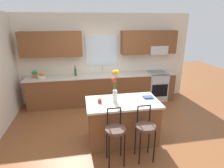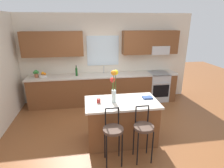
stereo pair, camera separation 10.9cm
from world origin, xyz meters
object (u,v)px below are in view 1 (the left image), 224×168
flower_vase (115,84)px  potted_plant_small (35,74)px  cookbook (148,97)px  bottle_olive_oil (75,72)px  bar_stool_middle (145,129)px  fruit_bowl_oranges (42,76)px  kitchen_island (122,121)px  mug_ceramic (100,101)px  oven_range (156,86)px  bar_stool_near (115,132)px

flower_vase → potted_plant_small: size_ratio=3.04×
cookbook → bottle_olive_oil: bottle_olive_oil is taller
bar_stool_middle → fruit_bowl_oranges: (-2.20, 2.66, 0.33)m
flower_vase → bar_stool_middle: bearing=-54.2°
bar_stool_middle → cookbook: bar_stool_middle is taller
kitchen_island → bar_stool_middle: 0.70m
kitchen_island → bottle_olive_oil: bearing=115.3°
kitchen_island → fruit_bowl_oranges: (-1.92, 2.04, 0.51)m
mug_ceramic → flower_vase: bearing=-3.9°
flower_vase → potted_plant_small: 2.84m
bar_stool_middle → flower_vase: size_ratio=1.55×
cookbook → potted_plant_small: bearing=143.9°
flower_vase → cookbook: flower_vase is taller
fruit_bowl_oranges → bar_stool_middle: bearing=-50.4°
oven_range → flower_vase: bearing=-131.2°
flower_vase → bar_stool_near: bearing=-100.3°
bar_stool_middle → cookbook: size_ratio=5.21×
bottle_olive_oil → flower_vase: bearing=-68.7°
bar_stool_near → bottle_olive_oil: bottle_olive_oil is taller
fruit_bowl_oranges → cookbook: bearing=-38.2°
potted_plant_small → flower_vase: bearing=-46.4°
bar_stool_near → bar_stool_middle: (0.55, 0.00, 0.00)m
oven_range → potted_plant_small: potted_plant_small is taller
flower_vase → bottle_olive_oil: flower_vase is taller
flower_vase → cookbook: size_ratio=3.37×
kitchen_island → bar_stool_middle: (0.28, -0.62, 0.17)m
fruit_bowl_oranges → bottle_olive_oil: 0.96m
flower_vase → cookbook: 0.83m
oven_range → bar_stool_near: size_ratio=0.88×
bar_stool_near → cookbook: size_ratio=5.21×
bar_stool_near → potted_plant_small: size_ratio=4.70×
kitchen_island → mug_ceramic: mug_ceramic is taller
fruit_bowl_oranges → potted_plant_small: size_ratio=1.08×
oven_range → bottle_olive_oil: bottle_olive_oil is taller
kitchen_island → oven_range: bearing=51.4°
flower_vase → mug_ceramic: size_ratio=7.48×
kitchen_island → fruit_bowl_oranges: bearing=133.4°
bar_stool_near → fruit_bowl_oranges: 3.14m
bar_stool_near → mug_ceramic: bearing=107.1°
oven_range → bottle_olive_oil: size_ratio=2.94×
bar_stool_near → fruit_bowl_oranges: fruit_bowl_oranges is taller
cookbook → flower_vase: bearing=-173.0°
mug_ceramic → bottle_olive_oil: size_ratio=0.29×
flower_vase → mug_ceramic: 0.46m
mug_ceramic → bar_stool_near: bearing=-72.9°
kitchen_island → cookbook: 0.74m
kitchen_island → fruit_bowl_oranges: 2.85m
bar_stool_near → potted_plant_small: (-1.83, 2.65, 0.41)m
oven_range → flower_vase: size_ratio=1.37×
kitchen_island → bar_stool_middle: size_ratio=1.42×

